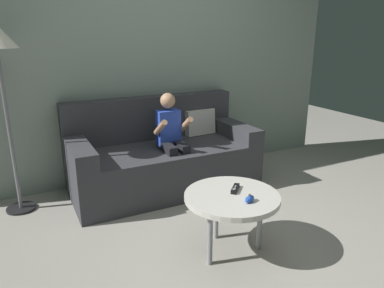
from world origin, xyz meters
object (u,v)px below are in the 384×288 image
Objects in this scene: couch at (163,157)px; game_remote_black_near_edge at (235,189)px; person_seated_on_couch at (172,138)px; coffee_table at (232,200)px; nunchuk_blue at (250,199)px.

couch is 13.84× the size of game_remote_black_near_edge.
couch is 1.85× the size of person_seated_on_couch.
person_seated_on_couch is (0.03, -0.18, 0.24)m from couch.
coffee_table is 6.34× the size of nunchuk_blue.
person_seated_on_couch reaches higher than coffee_table.
couch is 1.21m from game_remote_black_near_edge.
game_remote_black_near_edge is (0.04, -1.20, 0.15)m from couch.
couch is 1.40m from nunchuk_blue.
coffee_table is 0.09m from game_remote_black_near_edge.
couch is at bearing 98.49° from person_seated_on_couch.
coffee_table is 5.07× the size of game_remote_black_near_edge.
nunchuk_blue is (0.04, -0.14, 0.06)m from coffee_table.
person_seated_on_couch is 1.03m from game_remote_black_near_edge.
person_seated_on_couch is at bearing -81.51° from couch.
person_seated_on_couch is at bearing 90.87° from game_remote_black_near_edge.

